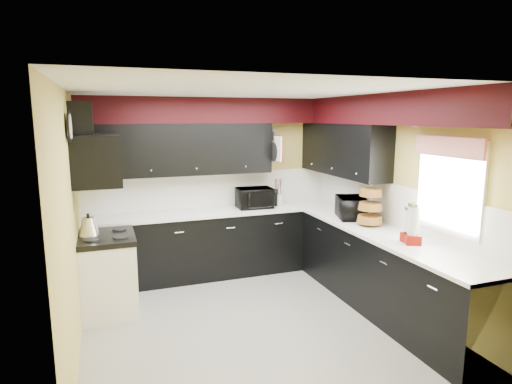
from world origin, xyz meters
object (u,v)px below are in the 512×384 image
at_px(microwave, 351,208).
at_px(utensil_crock, 278,200).
at_px(knife_block, 274,198).
at_px(kettle, 89,226).
at_px(toaster_oven, 255,198).

distance_m(microwave, utensil_crock, 1.23).
relative_size(microwave, knife_block, 2.16).
xyz_separation_m(knife_block, kettle, (-2.55, -0.71, -0.03)).
height_order(utensil_crock, kettle, kettle).
bearing_deg(utensil_crock, toaster_oven, -171.50).
bearing_deg(microwave, kettle, 102.39).
bearing_deg(toaster_oven, utensil_crock, 11.00).
xyz_separation_m(toaster_oven, utensil_crock, (0.39, 0.06, -0.06)).
bearing_deg(kettle, microwave, -6.53).
xyz_separation_m(microwave, knife_block, (-0.65, 1.08, -0.02)).
height_order(toaster_oven, knife_block, toaster_oven).
bearing_deg(kettle, knife_block, 15.53).
height_order(microwave, kettle, microwave).
xyz_separation_m(toaster_oven, knife_block, (0.32, 0.04, -0.03)).
bearing_deg(microwave, knife_block, 50.02).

